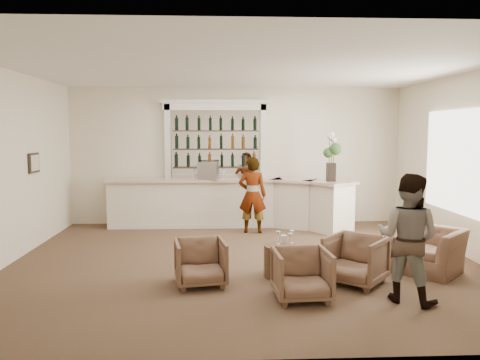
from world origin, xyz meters
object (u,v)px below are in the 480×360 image
object	(u,v)px
bar_counter	(230,203)
armchair_center	(302,274)
armchair_left	(200,262)
espresso_machine	(208,171)
flower_vase	(331,154)
armchair_right	(355,260)
guest	(408,238)
armchair_far	(425,250)
sommelier	(252,195)
cocktail_table	(286,261)

from	to	relation	value
bar_counter	armchair_center	distance (m)	4.91
armchair_left	espresso_machine	distance (m)	4.22
flower_vase	bar_counter	bearing A→B (deg)	164.65
armchair_right	flower_vase	size ratio (longest dim) A/B	0.74
guest	armchair_far	world-z (taller)	guest
sommelier	espresso_machine	xyz separation A→B (m)	(-0.99, 0.59, 0.49)
armchair_far	guest	bearing A→B (deg)	-77.09
armchair_center	armchair_far	world-z (taller)	armchair_far
armchair_far	flower_vase	world-z (taller)	flower_vase
flower_vase	espresso_machine	bearing A→B (deg)	169.04
armchair_center	sommelier	bearing A→B (deg)	91.70
armchair_far	espresso_machine	xyz separation A→B (m)	(-3.55, 3.59, 0.99)
armchair_left	armchair_center	size ratio (longest dim) A/B	0.99
bar_counter	armchair_right	size ratio (longest dim) A/B	7.17
armchair_right	sommelier	bearing A→B (deg)	149.44
armchair_right	armchair_far	size ratio (longest dim) A/B	0.73
guest	armchair_left	bearing A→B (deg)	22.97
armchair_left	armchair_center	distance (m)	1.53
sommelier	armchair_far	xyz separation A→B (m)	(2.57, -3.00, -0.49)
armchair_left	armchair_far	world-z (taller)	armchair_far
cocktail_table	armchair_left	size ratio (longest dim) A/B	0.94
bar_counter	espresso_machine	bearing A→B (deg)	-170.95
sommelier	armchair_right	distance (m)	3.82
cocktail_table	armchair_center	distance (m)	1.00
sommelier	flower_vase	distance (m)	1.98
cocktail_table	espresso_machine	bearing A→B (deg)	108.79
cocktail_table	armchair_right	distance (m)	1.06
cocktail_table	armchair_center	bearing A→B (deg)	-86.24
sommelier	armchair_center	distance (m)	4.21
sommelier	armchair_right	bearing A→B (deg)	118.12
armchair_left	cocktail_table	bearing A→B (deg)	5.30
armchair_left	armchair_right	world-z (taller)	armchair_right
bar_counter	espresso_machine	distance (m)	0.93
armchair_right	armchair_far	bearing A→B (deg)	63.47
bar_counter	armchair_right	distance (m)	4.59
cocktail_table	flower_vase	world-z (taller)	flower_vase
guest	flower_vase	xyz separation A→B (m)	(0.03, 4.35, 0.90)
armchair_left	sommelier	bearing A→B (deg)	64.53
bar_counter	sommelier	world-z (taller)	sommelier
armchair_left	armchair_center	xyz separation A→B (m)	(1.38, -0.66, 0.01)
bar_counter	cocktail_table	world-z (taller)	bar_counter
flower_vase	armchair_right	bearing A→B (deg)	-97.80
armchair_center	armchair_right	bearing A→B (deg)	30.11
guest	armchair_far	distance (m)	1.62
armchair_far	sommelier	bearing A→B (deg)	176.19
armchair_center	armchair_far	bearing A→B (deg)	24.59
armchair_right	espresso_machine	bearing A→B (deg)	158.35
armchair_left	armchair_right	distance (m)	2.29
bar_counter	sommelier	bearing A→B (deg)	-54.83
armchair_center	espresso_machine	xyz separation A→B (m)	(-1.34, 4.76, 1.00)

